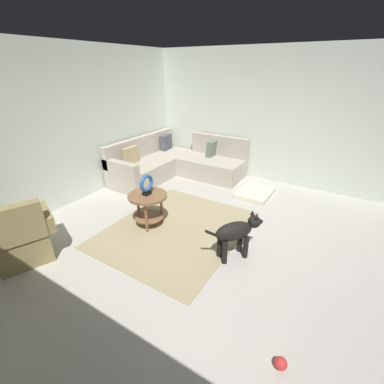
% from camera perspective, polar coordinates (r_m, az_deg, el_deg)
% --- Properties ---
extents(ground_plane, '(6.00, 6.00, 0.10)m').
position_cam_1_polar(ground_plane, '(3.83, 4.20, -12.69)').
color(ground_plane, '#B7B2A8').
extents(wall_back, '(6.00, 0.12, 2.70)m').
position_cam_1_polar(wall_back, '(5.16, -26.22, 12.16)').
color(wall_back, silver).
rests_on(wall_back, ground_plane).
extents(wall_right, '(0.12, 6.00, 2.70)m').
position_cam_1_polar(wall_right, '(5.88, 18.67, 14.74)').
color(wall_right, silver).
rests_on(wall_right, ground_plane).
extents(area_rug, '(2.30, 1.90, 0.01)m').
position_cam_1_polar(area_rug, '(4.20, -3.35, -7.93)').
color(area_rug, tan).
rests_on(area_rug, ground_plane).
extents(sectional_couch, '(2.20, 2.25, 0.88)m').
position_cam_1_polar(sectional_couch, '(6.11, -3.70, 6.09)').
color(sectional_couch, '#B2A899').
rests_on(sectional_couch, ground_plane).
extents(armchair, '(0.96, 0.85, 0.88)m').
position_cam_1_polar(armchair, '(4.05, -32.97, -8.54)').
color(armchair, olive).
rests_on(armchair, ground_plane).
extents(side_table, '(0.60, 0.60, 0.54)m').
position_cam_1_polar(side_table, '(4.15, -9.45, -2.07)').
color(side_table, brown).
rests_on(side_table, ground_plane).
extents(torus_sculpture, '(0.28, 0.08, 0.33)m').
position_cam_1_polar(torus_sculpture, '(4.03, -9.75, 1.65)').
color(torus_sculpture, black).
rests_on(torus_sculpture, side_table).
extents(dog_bed_mat, '(0.80, 0.60, 0.09)m').
position_cam_1_polar(dog_bed_mat, '(5.39, 13.37, -0.17)').
color(dog_bed_mat, beige).
rests_on(dog_bed_mat, ground_plane).
extents(dog, '(0.72, 0.54, 0.63)m').
position_cam_1_polar(dog, '(3.50, 9.59, -8.52)').
color(dog, black).
rests_on(dog, ground_plane).
extents(dog_toy_ball, '(0.11, 0.11, 0.11)m').
position_cam_1_polar(dog_toy_ball, '(2.75, 18.54, -31.58)').
color(dog_toy_ball, red).
rests_on(dog_toy_ball, ground_plane).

